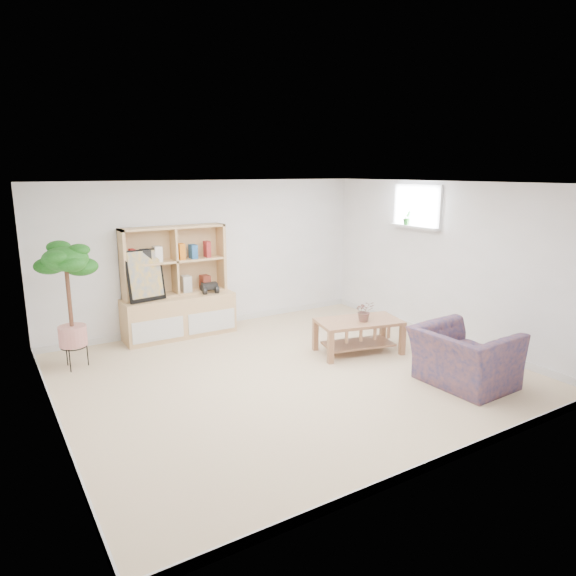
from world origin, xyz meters
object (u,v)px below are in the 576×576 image
storage_unit (178,282)px  coffee_table (358,336)px  floor_tree (70,306)px  armchair (464,353)px

storage_unit → coffee_table: size_ratio=1.47×
coffee_table → floor_tree: 3.91m
coffee_table → floor_tree: bearing=170.4°
storage_unit → armchair: storage_unit is taller
armchair → coffee_table: bearing=10.8°
storage_unit → floor_tree: 1.75m
armchair → storage_unit: bearing=29.8°
storage_unit → coffee_table: 2.88m
armchair → floor_tree: bearing=49.9°
coffee_table → storage_unit: bearing=145.8°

